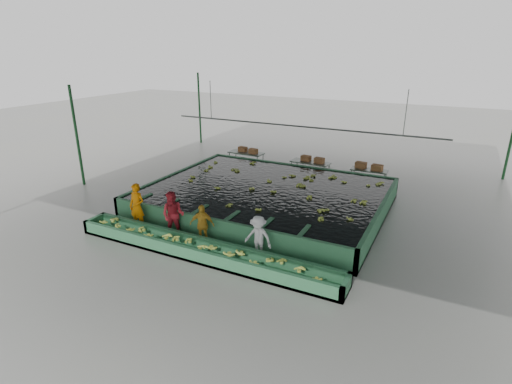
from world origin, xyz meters
The scene contains 21 objects.
ground centered at (0.00, 0.00, 0.00)m, with size 80.00×80.00×0.00m, color gray.
shed_roof centered at (0.00, 0.00, 5.00)m, with size 20.00×22.00×0.04m, color slate.
shed_posts centered at (0.00, 0.00, 2.50)m, with size 20.00×22.00×5.00m, color #174520, non-canonical shape.
flotation_tank centered at (0.00, 1.50, 0.45)m, with size 10.00×8.00×0.90m, color #2D6941, non-canonical shape.
tank_water centered at (0.00, 1.50, 0.85)m, with size 9.70×7.70×0.00m, color black.
sorting_trough centered at (0.00, -3.60, 0.25)m, with size 10.00×1.00×0.50m, color #2D6941, non-canonical shape.
cableway_rail centered at (0.00, 5.00, 3.00)m, with size 0.08×0.08×14.00m, color #59605B.
rail_hanger_left centered at (-5.00, 5.00, 4.00)m, with size 0.04×0.04×2.00m, color #59605B.
rail_hanger_right centered at (5.00, 5.00, 4.00)m, with size 0.04×0.04×2.00m, color #59605B.
worker_a centered at (-3.46, -2.80, 0.91)m, with size 0.67×0.44×1.82m, color orange.
worker_b centered at (-1.73, -2.80, 0.89)m, with size 0.87×0.68×1.78m, color #AA202A.
worker_c centered at (-0.48, -2.80, 0.76)m, with size 0.89×0.37×1.52m, color gold.
worker_d centered at (1.74, -2.80, 0.76)m, with size 0.98×0.56×1.52m, color silver.
packing_table_left centered at (-3.62, 6.42, 0.47)m, with size 2.05×0.82×0.93m, color #59605B, non-canonical shape.
packing_table_mid centered at (0.39, 6.16, 0.47)m, with size 2.07×0.83×0.94m, color #59605B, non-canonical shape.
packing_table_right centered at (3.43, 6.50, 0.41)m, with size 1.81×0.72×0.82m, color #59605B, non-canonical shape.
box_stack_left centered at (-3.52, 6.46, 0.93)m, with size 1.24×0.34×0.27m, color brown, non-canonical shape.
box_stack_mid centered at (0.50, 6.19, 0.94)m, with size 1.28×0.35×0.28m, color brown, non-canonical shape.
box_stack_right centered at (3.38, 6.57, 0.82)m, with size 1.38×0.38×0.30m, color brown, non-canonical shape.
floating_bananas centered at (0.00, 2.30, 0.85)m, with size 8.71×5.94×0.12m, color #A4B740, non-canonical shape.
trough_bananas centered at (0.00, -3.60, 0.40)m, with size 9.15×0.61×0.12m, color #A4B740, non-canonical shape.
Camera 1 is at (7.01, -13.43, 6.68)m, focal length 28.00 mm.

